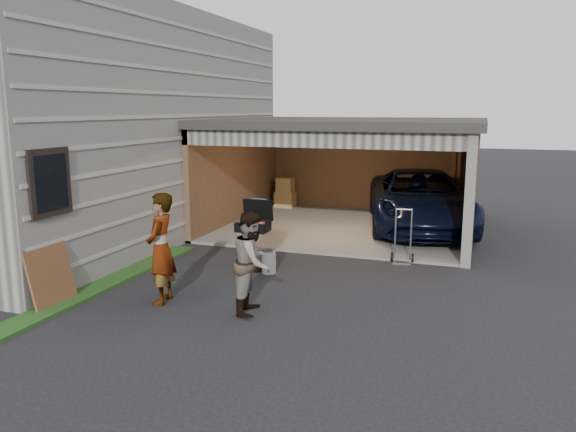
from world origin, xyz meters
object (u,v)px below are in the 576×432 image
(bbq_grill, at_px, (254,229))
(plywood_panel, at_px, (51,276))
(woman, at_px, (161,248))
(man, at_px, (253,262))
(hand_truck, at_px, (402,252))
(minivan, at_px, (420,202))
(propane_tank, at_px, (269,263))

(bbq_grill, relative_size, plywood_panel, 1.35)
(woman, xyz_separation_m, man, (1.59, 0.08, -0.11))
(woman, xyz_separation_m, hand_truck, (3.42, 3.76, -0.70))
(plywood_panel, relative_size, hand_truck, 0.89)
(plywood_panel, bearing_deg, woman, 24.63)
(woman, distance_m, bbq_grill, 2.42)
(minivan, height_order, propane_tank, minivan)
(plywood_panel, bearing_deg, bbq_grill, 53.20)
(minivan, xyz_separation_m, propane_tank, (-2.33, -5.04, -0.55))
(man, xyz_separation_m, plywood_panel, (-3.20, -0.82, -0.31))
(minivan, height_order, woman, woman)
(bbq_grill, height_order, propane_tank, bbq_grill)
(bbq_grill, bearing_deg, plywood_panel, -126.80)
(minivan, relative_size, hand_truck, 4.73)
(propane_tank, height_order, plywood_panel, plywood_panel)
(man, bearing_deg, plywood_panel, 95.90)
(bbq_grill, height_order, plywood_panel, bbq_grill)
(man, height_order, propane_tank, man)
(man, distance_m, bbq_grill, 2.41)
(minivan, relative_size, propane_tank, 13.22)
(hand_truck, bearing_deg, propane_tank, -151.82)
(minivan, distance_m, propane_tank, 5.57)
(propane_tank, bearing_deg, man, -75.70)
(minivan, relative_size, man, 3.35)
(woman, xyz_separation_m, bbq_grill, (0.68, 2.32, -0.10))
(minivan, distance_m, bbq_grill, 5.57)
(bbq_grill, bearing_deg, hand_truck, 27.69)
(man, bearing_deg, propane_tank, 5.78)
(propane_tank, bearing_deg, hand_truck, 34.33)
(minivan, relative_size, woman, 2.95)
(minivan, distance_m, plywood_panel, 9.37)
(propane_tank, relative_size, plywood_panel, 0.40)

